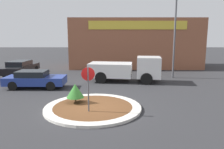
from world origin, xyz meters
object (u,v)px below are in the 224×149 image
(parked_sedan_blue, at_px, (36,79))
(light_pole, at_px, (176,31))
(parked_sedan_black, at_px, (22,67))
(stop_sign, at_px, (89,82))
(utility_truck, at_px, (128,69))

(parked_sedan_blue, bearing_deg, light_pole, 19.69)
(parked_sedan_black, relative_size, parked_sedan_blue, 1.14)
(parked_sedan_blue, height_order, light_pole, light_pole)
(parked_sedan_black, xyz_separation_m, light_pole, (14.37, -1.47, 3.45))
(parked_sedan_black, distance_m, parked_sedan_blue, 6.26)
(stop_sign, distance_m, light_pole, 11.70)
(stop_sign, xyz_separation_m, light_pole, (6.65, 9.27, 2.59))
(utility_truck, bearing_deg, parked_sedan_black, 170.30)
(stop_sign, xyz_separation_m, parked_sedan_black, (-7.71, 10.74, -0.87))
(stop_sign, relative_size, utility_truck, 0.39)
(stop_sign, height_order, light_pole, light_pole)
(utility_truck, relative_size, light_pole, 0.83)
(parked_sedan_blue, bearing_deg, parked_sedan_black, 121.45)
(utility_truck, bearing_deg, stop_sign, -99.42)
(light_pole, bearing_deg, parked_sedan_blue, -160.72)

